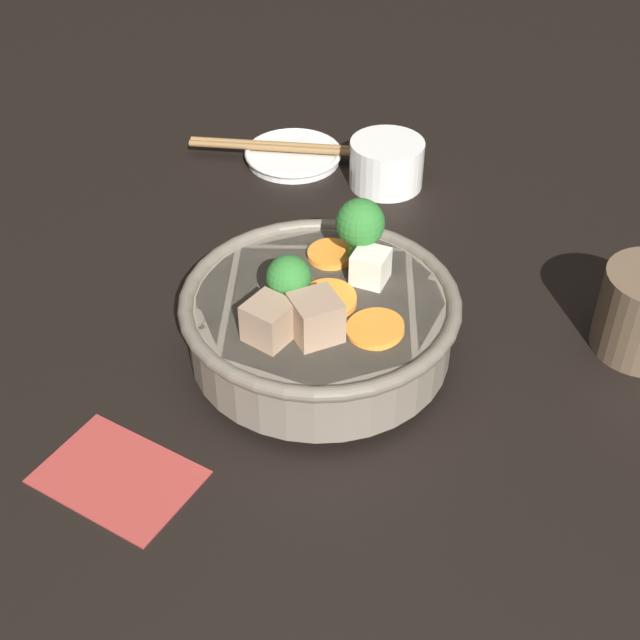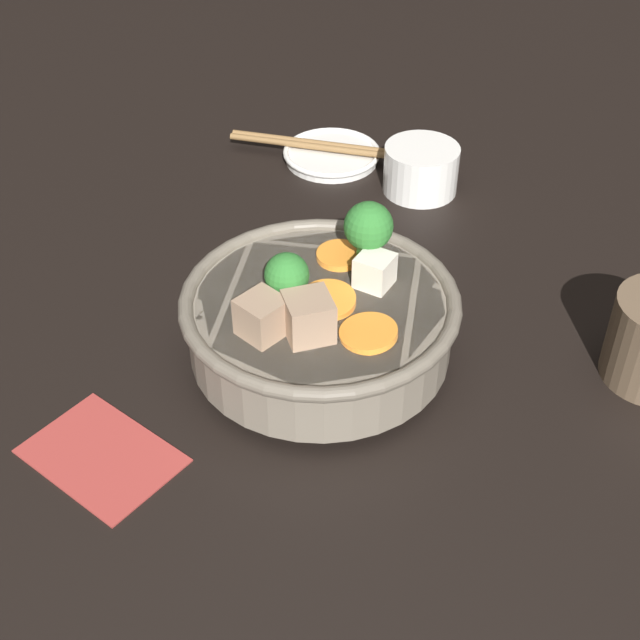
{
  "view_description": "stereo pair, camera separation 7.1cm",
  "coord_description": "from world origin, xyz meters",
  "px_view_note": "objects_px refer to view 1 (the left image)",
  "views": [
    {
      "loc": [
        0.23,
        -0.49,
        0.49
      ],
      "look_at": [
        0.0,
        0.0,
        0.04
      ],
      "focal_mm": 50.0,
      "sensor_mm": 36.0,
      "label": 1
    },
    {
      "loc": [
        0.29,
        -0.46,
        0.49
      ],
      "look_at": [
        0.0,
        0.0,
        0.04
      ],
      "focal_mm": 50.0,
      "sensor_mm": 36.0,
      "label": 2
    }
  ],
  "objects_px": {
    "stirfry_bowl": "(320,317)",
    "chopsticks_pair": "(293,147)",
    "side_saucer": "(293,155)",
    "tea_cup": "(387,163)"
  },
  "relations": [
    {
      "from": "stirfry_bowl",
      "to": "side_saucer",
      "type": "relative_size",
      "value": 2.07
    },
    {
      "from": "side_saucer",
      "to": "chopsticks_pair",
      "type": "xyz_separation_m",
      "value": [
        -0.0,
        0.0,
        0.01
      ]
    },
    {
      "from": "chopsticks_pair",
      "to": "side_saucer",
      "type": "bearing_deg",
      "value": -63.43
    },
    {
      "from": "stirfry_bowl",
      "to": "side_saucer",
      "type": "distance_m",
      "value": 0.32
    },
    {
      "from": "side_saucer",
      "to": "tea_cup",
      "type": "height_order",
      "value": "tea_cup"
    },
    {
      "from": "stirfry_bowl",
      "to": "tea_cup",
      "type": "bearing_deg",
      "value": 100.48
    },
    {
      "from": "stirfry_bowl",
      "to": "tea_cup",
      "type": "distance_m",
      "value": 0.28
    },
    {
      "from": "stirfry_bowl",
      "to": "chopsticks_pair",
      "type": "xyz_separation_m",
      "value": [
        -0.16,
        0.28,
        -0.03
      ]
    },
    {
      "from": "stirfry_bowl",
      "to": "chopsticks_pair",
      "type": "bearing_deg",
      "value": 119.93
    },
    {
      "from": "chopsticks_pair",
      "to": "tea_cup",
      "type": "bearing_deg",
      "value": -1.84
    }
  ]
}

